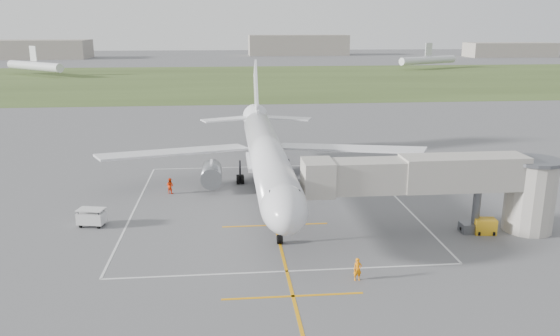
{
  "coord_description": "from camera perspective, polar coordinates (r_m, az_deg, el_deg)",
  "views": [
    {
      "loc": [
        -4.28,
        -58.32,
        18.43
      ],
      "look_at": [
        1.05,
        -4.0,
        4.0
      ],
      "focal_mm": 35.0,
      "sensor_mm": 36.0,
      "label": 1
    }
  ],
  "objects": [
    {
      "name": "airliner",
      "position": [
        60.87,
        -1.42,
        1.47
      ],
      "size": [
        38.93,
        46.75,
        13.52
      ],
      "color": "silver",
      "rests_on": "ground"
    },
    {
      "name": "distant_hangars",
      "position": [
        324.0,
        -7.88,
        12.33
      ],
      "size": [
        345.0,
        49.0,
        12.0
      ],
      "color": "gray",
      "rests_on": "ground"
    },
    {
      "name": "baggage_cart",
      "position": [
        54.35,
        -19.08,
        -4.89
      ],
      "size": [
        2.71,
        1.97,
        1.7
      ],
      "rotation": [
        0.0,
        0.0,
        -0.22
      ],
      "color": "silver",
      "rests_on": "ground"
    },
    {
      "name": "grass_strip",
      "position": [
        189.27,
        -4.34,
        9.19
      ],
      "size": [
        700.0,
        120.0,
        0.02
      ],
      "primitive_type": "cube",
      "color": "#3A4C21",
      "rests_on": "ground"
    },
    {
      "name": "gpu_unit",
      "position": [
        53.03,
        20.61,
        -5.72
      ],
      "size": [
        2.01,
        1.52,
        1.41
      ],
      "rotation": [
        0.0,
        0.0,
        -0.11
      ],
      "color": "#C38F18",
      "rests_on": "ground"
    },
    {
      "name": "distant_aircraft",
      "position": [
        220.47,
        -3.55,
        10.92
      ],
      "size": [
        183.7,
        39.7,
        8.85
      ],
      "color": "silver",
      "rests_on": "ground"
    },
    {
      "name": "ground",
      "position": [
        61.32,
        -1.35,
        -2.69
      ],
      "size": [
        700.0,
        700.0,
        0.0
      ],
      "primitive_type": "plane",
      "color": "#555557",
      "rests_on": "ground"
    },
    {
      "name": "ramp_worker_wing",
      "position": [
        62.37,
        -11.42,
        -1.83
      ],
      "size": [
        1.09,
        1.02,
        1.78
      ],
      "primitive_type": "imported",
      "rotation": [
        0.0,
        0.0,
        2.61
      ],
      "color": "red",
      "rests_on": "ground"
    },
    {
      "name": "ramp_worker_nose",
      "position": [
        41.43,
        8.11,
        -10.44
      ],
      "size": [
        0.64,
        0.43,
        1.73
      ],
      "primitive_type": "imported",
      "rotation": [
        0.0,
        0.0,
        0.02
      ],
      "color": "orange",
      "rests_on": "ground"
    },
    {
      "name": "jet_bridge",
      "position": [
        50.96,
        17.75,
        -1.5
      ],
      "size": [
        23.4,
        5.0,
        7.2
      ],
      "color": "#A7A196",
      "rests_on": "ground"
    },
    {
      "name": "apron_markings",
      "position": [
        55.81,
        -0.9,
        -4.47
      ],
      "size": [
        28.2,
        60.0,
        0.01
      ],
      "color": "orange",
      "rests_on": "ground"
    }
  ]
}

